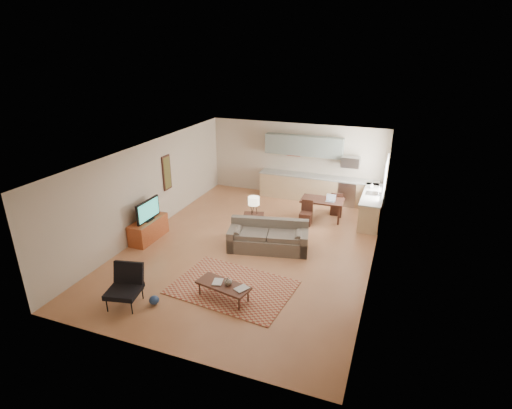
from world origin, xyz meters
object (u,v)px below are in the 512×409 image
at_px(console_table, 254,225).
at_px(armchair, 124,288).
at_px(sofa, 268,236).
at_px(tv_credenza, 148,229).
at_px(coffee_table, 223,291).
at_px(dining_table, 322,209).

bearing_deg(console_table, armchair, -124.84).
bearing_deg(sofa, tv_credenza, 178.15).
height_order(armchair, tv_credenza, armchair).
bearing_deg(coffee_table, armchair, -141.19).
height_order(sofa, tv_credenza, sofa).
bearing_deg(dining_table, sofa, -112.21).
bearing_deg(dining_table, console_table, -132.69).
distance_m(armchair, console_table, 4.42).
bearing_deg(dining_table, armchair, -118.30).
height_order(armchair, dining_table, armchair).
relative_size(console_table, dining_table, 0.51).
relative_size(armchair, tv_credenza, 0.67).
height_order(armchair, console_table, armchair).
relative_size(sofa, coffee_table, 1.84).
relative_size(coffee_table, console_table, 1.80).
height_order(console_table, dining_table, console_table).
distance_m(sofa, coffee_table, 2.57).
bearing_deg(sofa, console_table, 123.04).
bearing_deg(armchair, console_table, 59.64).
distance_m(sofa, dining_table, 2.74).
bearing_deg(coffee_table, tv_credenza, 161.24).
xyz_separation_m(sofa, armchair, (-2.06, -3.52, 0.05)).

